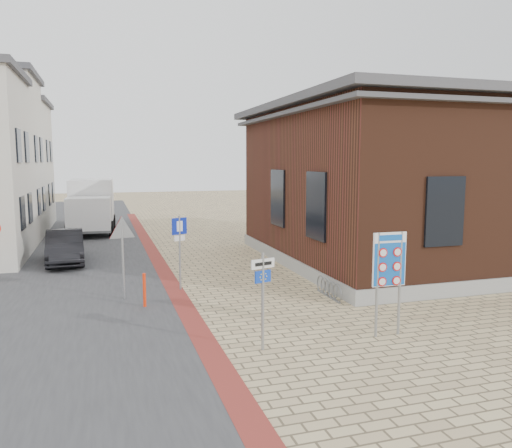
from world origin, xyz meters
TOP-DOWN VIEW (x-y plane):
  - ground at (0.00, 0.00)m, footprint 120.00×120.00m
  - road_strip at (-5.50, 15.00)m, footprint 7.00×60.00m
  - curb_strip at (-2.00, 10.00)m, footprint 0.60×40.00m
  - brick_building at (8.99, 7.00)m, footprint 13.00×13.00m
  - bike_rack at (2.65, 2.20)m, footprint 0.08×1.80m
  - sedan at (-5.85, 10.54)m, footprint 1.74×4.36m
  - box_truck at (-4.87, 19.92)m, footprint 2.88×6.29m
  - border_sign at (2.50, -1.50)m, footprint 0.90×0.08m
  - essen_sign at (-0.80, -1.50)m, footprint 0.61×0.21m
  - parking_sign at (-1.80, 4.50)m, footprint 0.53×0.26m
  - yield_sign at (-3.69, 3.87)m, footprint 0.92×0.27m
  - bollard at (-3.13, 2.80)m, footprint 0.12×0.12m

SIDE VIEW (x-z plane):
  - ground at x=0.00m, z-range 0.00..0.00m
  - road_strip at x=-5.50m, z-range 0.00..0.02m
  - curb_strip at x=-2.00m, z-range 0.00..0.03m
  - bike_rack at x=2.65m, z-range -0.04..0.56m
  - bollard at x=-3.13m, z-range 0.00..1.04m
  - sedan at x=-5.85m, z-range 0.00..1.41m
  - essen_sign at x=-0.80m, z-range 0.36..2.66m
  - box_truck at x=-4.87m, z-range 0.05..3.28m
  - parking_sign at x=-1.80m, z-range 0.47..3.03m
  - border_sign at x=2.50m, z-range 0.57..3.21m
  - yield_sign at x=-3.69m, z-range 0.70..3.31m
  - brick_building at x=8.99m, z-range 0.09..6.89m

